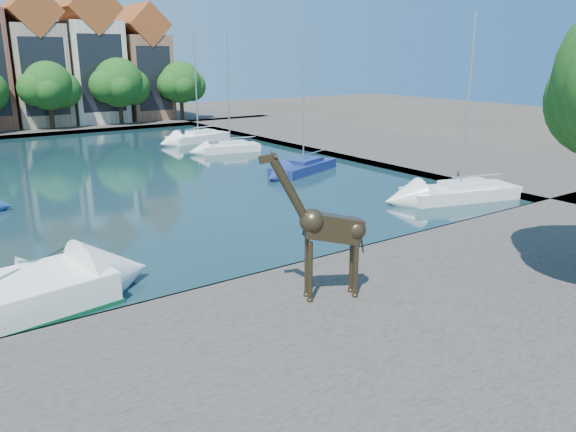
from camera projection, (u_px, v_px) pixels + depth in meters
name	position (u px, v px, depth m)	size (l,w,h in m)	color
ground	(303.00, 272.00, 23.16)	(160.00, 160.00, 0.00)	#38332B
water_basin	(112.00, 174.00, 42.01)	(38.00, 50.00, 0.08)	black
near_quay	(436.00, 332.00, 17.59)	(50.00, 14.00, 0.50)	#46413C
far_quay	(25.00, 128.00, 67.11)	(60.00, 16.00, 0.50)	#46413C
right_quay	(361.00, 142.00, 55.77)	(14.00, 52.00, 0.50)	#46413C
townhouse_east_inner	(35.00, 63.00, 66.13)	(5.94, 9.18, 15.79)	tan
townhouse_east_mid	(90.00, 59.00, 69.62)	(6.43, 9.18, 16.65)	beige
townhouse_east_end	(141.00, 67.00, 73.49)	(5.44, 9.18, 14.43)	#8C5D43
far_tree_mid_east	(49.00, 87.00, 62.59)	(7.02, 5.40, 7.52)	#332114
far_tree_east	(120.00, 84.00, 66.99)	(7.54, 5.80, 7.84)	#332114
far_tree_far_east	(181.00, 84.00, 71.45)	(6.76, 5.20, 7.36)	#332114
giraffe_statue	(326.00, 228.00, 18.86)	(3.48, 1.66, 5.15)	#312818
sailboat_right_a	(461.00, 190.00, 34.41)	(7.63, 4.41, 10.95)	silver
sailboat_right_b	(303.00, 165.00, 42.32)	(6.61, 4.26, 10.55)	navy
sailboat_right_c	(230.00, 146.00, 51.14)	(5.58, 2.74, 10.45)	silver
sailboat_right_d	(198.00, 136.00, 57.17)	(6.88, 3.71, 10.90)	white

